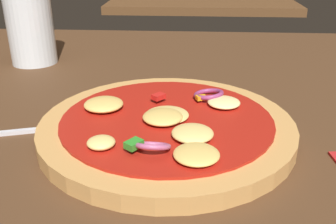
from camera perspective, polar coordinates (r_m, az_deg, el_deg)
name	(u,v)px	position (r m, az deg, el deg)	size (l,w,h in m)	color
dining_table	(159,130)	(0.50, -1.42, -2.67)	(1.43, 1.04, 0.03)	#4C301C
pizza	(167,126)	(0.45, -0.17, -2.08)	(0.30, 0.30, 0.04)	tan
fork	(10,133)	(0.49, -22.59, -2.87)	(0.19, 0.07, 0.01)	silver
beer_glass	(30,27)	(0.75, -19.86, 11.81)	(0.08, 0.08, 0.15)	silver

